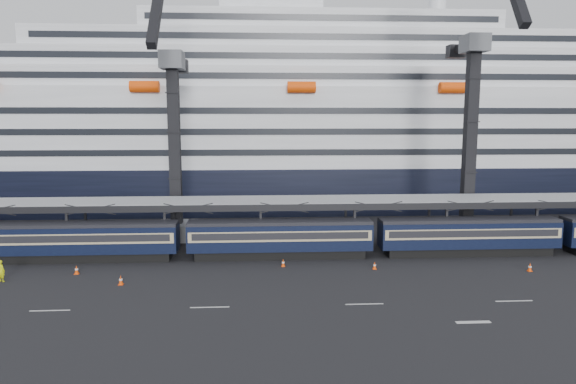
# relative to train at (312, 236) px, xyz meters

# --- Properties ---
(ground) EXTENTS (260.00, 260.00, 0.00)m
(ground) POSITION_rel_train_xyz_m (4.65, -10.00, -2.20)
(ground) COLOR black
(ground) RESTS_ON ground
(lane_markings) EXTENTS (111.00, 4.27, 0.02)m
(lane_markings) POSITION_rel_train_xyz_m (12.80, -15.23, -2.19)
(lane_markings) COLOR beige
(lane_markings) RESTS_ON ground
(train) EXTENTS (133.05, 3.00, 4.05)m
(train) POSITION_rel_train_xyz_m (0.00, 0.00, 0.00)
(train) COLOR black
(train) RESTS_ON ground
(canopy) EXTENTS (130.00, 6.25, 5.53)m
(canopy) POSITION_rel_train_xyz_m (4.65, 4.00, 3.05)
(canopy) COLOR gray
(canopy) RESTS_ON ground
(cruise_ship) EXTENTS (214.09, 28.84, 34.00)m
(cruise_ship) POSITION_rel_train_xyz_m (3.57, 35.99, 10.14)
(cruise_ship) COLOR black
(cruise_ship) RESTS_ON ground
(crane_dark_near) EXTENTS (4.50, 17.75, 35.08)m
(crane_dark_near) POSITION_rel_train_xyz_m (-15.35, 8.59, 9.73)
(crane_dark_near) COLOR #515459
(crane_dark_near) RESTS_ON ground
(crane_dark_mid) EXTENTS (4.50, 18.24, 39.64)m
(crane_dark_mid) POSITION_rel_train_xyz_m (19.65, 7.59, 11.16)
(crane_dark_mid) COLOR #515459
(crane_dark_mid) RESTS_ON ground
(worker) EXTENTS (0.84, 0.71, 1.95)m
(worker) POSITION_rel_train_xyz_m (-28.41, -6.58, -1.22)
(worker) COLOR #CFDB0B
(worker) RESTS_ON ground
(traffic_cone_b) EXTENTS (0.42, 0.42, 0.85)m
(traffic_cone_b) POSITION_rel_train_xyz_m (-22.56, -4.67, -1.78)
(traffic_cone_b) COLOR #FD4807
(traffic_cone_b) RESTS_ON ground
(traffic_cone_c) EXTENTS (0.43, 0.43, 0.85)m
(traffic_cone_c) POSITION_rel_train_xyz_m (-17.61, -8.07, -1.78)
(traffic_cone_c) COLOR #FD4807
(traffic_cone_c) RESTS_ON ground
(traffic_cone_d) EXTENTS (0.38, 0.38, 0.75)m
(traffic_cone_d) POSITION_rel_train_xyz_m (-3.20, -3.28, -1.83)
(traffic_cone_d) COLOR #FD4807
(traffic_cone_d) RESTS_ON ground
(traffic_cone_e) EXTENTS (0.37, 0.37, 0.75)m
(traffic_cone_e) POSITION_rel_train_xyz_m (5.55, -4.71, -1.83)
(traffic_cone_e) COLOR #FD4807
(traffic_cone_e) RESTS_ON ground
(traffic_cone_f) EXTENTS (0.41, 0.41, 0.83)m
(traffic_cone_f) POSITION_rel_train_xyz_m (20.12, -6.24, -1.79)
(traffic_cone_f) COLOR #FD4807
(traffic_cone_f) RESTS_ON ground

